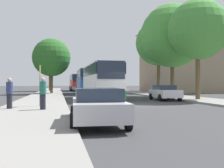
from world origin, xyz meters
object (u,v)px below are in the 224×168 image
object	(u,v)px
tree_left_near	(50,60)
tree_right_far	(198,30)
parked_car_left_curb	(97,105)
parked_car_right_near	(165,92)
bus_front	(101,81)
tree_right_near	(172,36)
tree_right_mid	(159,43)
bus_rear	(77,82)
bus_middle	(87,81)
pedestrian_waiting_far	(9,93)
pedestrian_waiting_near	(43,93)
bus_stop_sign	(40,81)
tree_left_far	(51,58)

from	to	relation	value
tree_left_near	tree_right_far	bearing A→B (deg)	-66.65
parked_car_left_curb	parked_car_right_near	bearing A→B (deg)	60.72
bus_front	tree_right_near	world-z (taller)	tree_right_near
tree_left_near	tree_right_mid	bearing A→B (deg)	-60.89
bus_rear	parked_car_left_curb	bearing A→B (deg)	-93.17
parked_car_left_curb	tree_right_near	bearing A→B (deg)	60.09
bus_middle	parked_car_right_near	xyz separation A→B (m)	(5.44, -16.16, -1.13)
bus_middle	parked_car_left_curb	bearing A→B (deg)	-93.88
bus_rear	parked_car_left_curb	size ratio (longest dim) A/B	2.52
bus_rear	tree_right_mid	size ratio (longest dim) A/B	1.29
pedestrian_waiting_far	pedestrian_waiting_near	bearing A→B (deg)	-142.42
bus_front	bus_rear	bearing A→B (deg)	90.74
pedestrian_waiting_near	tree_right_far	distance (m)	15.77
bus_stop_sign	tree_right_mid	xyz separation A→B (m)	(12.92, 12.84, 4.68)
parked_car_left_curb	pedestrian_waiting_near	distance (m)	5.34
bus_front	pedestrian_waiting_near	bearing A→B (deg)	-114.32
pedestrian_waiting_near	pedestrian_waiting_far	distance (m)	2.06
bus_middle	tree_left_near	world-z (taller)	tree_left_near
bus_middle	tree_right_mid	bearing A→B (deg)	-48.60
bus_middle	pedestrian_waiting_near	xyz separation A→B (m)	(-4.98, -24.21, -0.85)
tree_left_near	tree_left_far	distance (m)	14.98
bus_stop_sign	tree_left_near	size ratio (longest dim) A/B	0.28
bus_stop_sign	tree_left_near	distance (m)	37.31
bus_front	tree_right_mid	xyz separation A→B (m)	(7.71, 4.26, 4.60)
parked_car_left_curb	pedestrian_waiting_far	distance (m)	7.05
tree_left_near	parked_car_right_near	bearing A→B (deg)	-70.16
bus_stop_sign	tree_right_mid	size ratio (longest dim) A/B	0.28
tree_right_near	parked_car_right_near	bearing A→B (deg)	-125.64
bus_front	parked_car_left_curb	bearing A→B (deg)	-99.50
tree_right_far	parked_car_left_curb	bearing A→B (deg)	-132.82
bus_front	tree_right_near	bearing A→B (deg)	1.74
parked_car_left_curb	tree_right_mid	bearing A→B (deg)	65.57
parked_car_right_near	tree_right_far	xyz separation A→B (m)	(2.71, -1.15, 5.64)
bus_rear	parked_car_right_near	distance (m)	33.12
tree_left_near	tree_left_far	bearing A→B (deg)	-87.35
pedestrian_waiting_far	tree_right_mid	world-z (taller)	tree_right_mid
parked_car_right_near	tree_right_far	world-z (taller)	tree_right_far
bus_stop_sign	pedestrian_waiting_far	size ratio (longest dim) A/B	1.48
bus_front	pedestrian_waiting_far	bearing A→B (deg)	-124.19
bus_rear	pedestrian_waiting_far	bearing A→B (deg)	-99.45
parked_car_left_curb	tree_right_mid	size ratio (longest dim) A/B	0.51
pedestrian_waiting_far	tree_right_mid	bearing A→B (deg)	-72.60
tree_left_far	tree_right_near	world-z (taller)	tree_right_near
pedestrian_waiting_far	parked_car_left_curb	bearing A→B (deg)	-171.24
bus_rear	pedestrian_waiting_near	bearing A→B (deg)	-96.68
bus_front	parked_car_left_curb	world-z (taller)	bus_front
tree_left_far	tree_right_far	distance (m)	21.94
pedestrian_waiting_far	parked_car_right_near	bearing A→B (deg)	-86.74
parked_car_right_near	pedestrian_waiting_far	world-z (taller)	pedestrian_waiting_far
bus_front	tree_right_far	bearing A→B (deg)	-25.29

